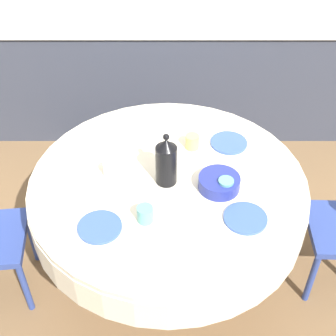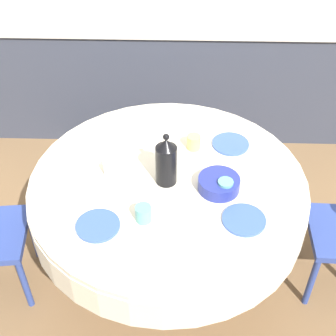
{
  "view_description": "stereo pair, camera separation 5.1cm",
  "coord_description": "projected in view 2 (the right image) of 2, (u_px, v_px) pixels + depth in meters",
  "views": [
    {
      "loc": [
        0.0,
        -1.75,
        2.35
      ],
      "look_at": [
        0.0,
        0.0,
        0.83
      ],
      "focal_mm": 50.0,
      "sensor_mm": 36.0,
      "label": 1
    },
    {
      "loc": [
        0.05,
        -1.75,
        2.35
      ],
      "look_at": [
        0.0,
        0.0,
        0.83
      ],
      "focal_mm": 50.0,
      "sensor_mm": 36.0,
      "label": 2
    }
  ],
  "objects": [
    {
      "name": "coffee_carafe",
      "position": [
        166.0,
        161.0,
        2.29
      ],
      "size": [
        0.11,
        0.11,
        0.3
      ],
      "color": "black",
      "rests_on": "dining_table"
    },
    {
      "name": "plate_near_right",
      "position": [
        244.0,
        220.0,
        2.16
      ],
      "size": [
        0.2,
        0.2,
        0.01
      ],
      "primitive_type": "cylinder",
      "color": "#3856AD",
      "rests_on": "dining_table"
    },
    {
      "name": "ground_plane",
      "position": [
        168.0,
        270.0,
        2.87
      ],
      "size": [
        12.0,
        12.0,
        0.0
      ],
      "primitive_type": "plane",
      "color": "brown"
    },
    {
      "name": "cup_near_right",
      "position": [
        225.0,
        187.0,
        2.28
      ],
      "size": [
        0.08,
        0.08,
        0.08
      ],
      "primitive_type": "cylinder",
      "color": "#5BA39E",
      "rests_on": "dining_table"
    },
    {
      "name": "plate_far_right",
      "position": [
        231.0,
        144.0,
        2.59
      ],
      "size": [
        0.2,
        0.2,
        0.01
      ],
      "primitive_type": "cylinder",
      "color": "#3856AD",
      "rests_on": "dining_table"
    },
    {
      "name": "cup_near_left",
      "position": [
        143.0,
        214.0,
        2.14
      ],
      "size": [
        0.08,
        0.08,
        0.08
      ],
      "primitive_type": "cylinder",
      "color": "#5BA39E",
      "rests_on": "dining_table"
    },
    {
      "name": "cup_far_left",
      "position": [
        111.0,
        168.0,
        2.39
      ],
      "size": [
        0.08,
        0.08,
        0.08
      ],
      "primitive_type": "cylinder",
      "color": "white",
      "rests_on": "dining_table"
    },
    {
      "name": "plate_near_left",
      "position": [
        98.0,
        226.0,
        2.13
      ],
      "size": [
        0.2,
        0.2,
        0.01
      ],
      "primitive_type": "cylinder",
      "color": "#3856AD",
      "rests_on": "dining_table"
    },
    {
      "name": "plate_far_left",
      "position": [
        98.0,
        149.0,
        2.55
      ],
      "size": [
        0.2,
        0.2,
        0.01
      ],
      "primitive_type": "cylinder",
      "color": "white",
      "rests_on": "dining_table"
    },
    {
      "name": "fruit_bowl",
      "position": [
        219.0,
        184.0,
        2.31
      ],
      "size": [
        0.21,
        0.21,
        0.07
      ],
      "primitive_type": "cylinder",
      "color": "navy",
      "rests_on": "dining_table"
    },
    {
      "name": "cup_far_right",
      "position": [
        194.0,
        142.0,
        2.55
      ],
      "size": [
        0.08,
        0.08,
        0.08
      ],
      "primitive_type": "cylinder",
      "color": "#DBB766",
      "rests_on": "dining_table"
    },
    {
      "name": "kitchen_counter",
      "position": [
        174.0,
        72.0,
        3.76
      ],
      "size": [
        3.24,
        0.64,
        0.94
      ],
      "color": "#383D4C",
      "rests_on": "ground_plane"
    },
    {
      "name": "dining_table",
      "position": [
        168.0,
        197.0,
        2.46
      ],
      "size": [
        1.43,
        1.43,
        0.75
      ],
      "color": "tan",
      "rests_on": "ground_plane"
    }
  ]
}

